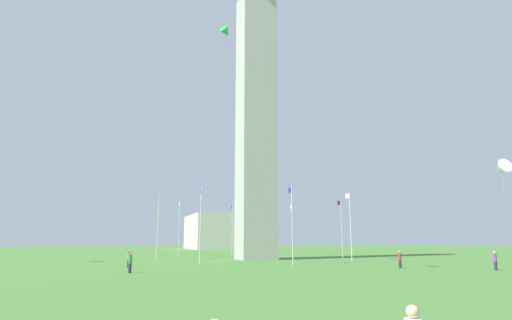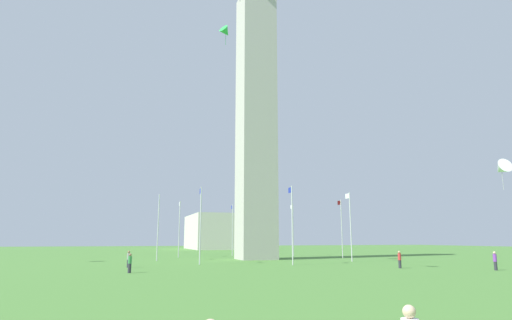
% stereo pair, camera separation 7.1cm
% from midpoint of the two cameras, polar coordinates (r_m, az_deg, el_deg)
% --- Properties ---
extents(ground_plane, '(260.00, 260.00, 0.00)m').
position_cam_midpoint_polar(ground_plane, '(62.70, -0.03, -13.33)').
color(ground_plane, '#477A33').
extents(obelisk_monument, '(5.23, 5.23, 47.57)m').
position_cam_midpoint_polar(obelisk_monument, '(66.03, -0.03, 7.76)').
color(obelisk_monument, '#B7B2A8').
rests_on(obelisk_monument, ground).
extents(flagpole_n, '(1.12, 0.14, 9.07)m').
position_cam_midpoint_polar(flagpole_n, '(76.31, -3.25, -9.14)').
color(flagpole_n, silver).
rests_on(flagpole_n, ground).
extents(flagpole_ne, '(1.12, 0.14, 9.07)m').
position_cam_midpoint_polar(flagpole_ne, '(70.39, -10.40, -8.85)').
color(flagpole_ne, silver).
rests_on(flagpole_ne, ground).
extents(flagpole_e, '(1.12, 0.14, 9.07)m').
position_cam_midpoint_polar(flagpole_e, '(60.05, -13.16, -8.46)').
color(flagpole_e, silver).
rests_on(flagpole_e, ground).
extents(flagpole_se, '(1.12, 0.14, 9.07)m').
position_cam_midpoint_polar(flagpole_se, '(50.65, -7.57, -8.28)').
color(flagpole_se, silver).
rests_on(flagpole_se, ground).
extents(flagpole_s, '(1.12, 0.14, 9.07)m').
position_cam_midpoint_polar(flagpole_s, '(49.43, 4.88, -8.28)').
color(flagpole_s, silver).
rests_on(flagpole_s, ground).
extents(flagpole_sw, '(1.12, 0.14, 9.07)m').
position_cam_midpoint_polar(flagpole_sw, '(57.54, 12.64, -8.40)').
color(flagpole_sw, silver).
rests_on(flagpole_sw, ground).
extents(flagpole_w, '(1.12, 0.14, 9.07)m').
position_cam_midpoint_polar(flagpole_w, '(68.26, 11.48, -8.76)').
color(flagpole_w, silver).
rests_on(flagpole_w, ground).
extents(flagpole_nw, '(1.12, 0.14, 9.07)m').
position_cam_midpoint_polar(flagpole_nw, '(75.50, 5.00, -9.10)').
color(flagpole_nw, silver).
rests_on(flagpole_nw, ground).
extents(person_green_shirt, '(0.32, 0.32, 1.67)m').
position_cam_midpoint_polar(person_green_shirt, '(39.30, -16.76, -13.26)').
color(person_green_shirt, '#2D2D38').
rests_on(person_green_shirt, ground).
extents(person_red_shirt, '(0.32, 0.32, 1.72)m').
position_cam_midpoint_polar(person_red_shirt, '(46.13, 18.87, -12.66)').
color(person_red_shirt, '#2D2D38').
rests_on(person_red_shirt, ground).
extents(person_gray_shirt, '(0.32, 0.32, 1.71)m').
position_cam_midpoint_polar(person_gray_shirt, '(46.66, -16.93, -12.75)').
color(person_gray_shirt, '#2D2D38').
rests_on(person_gray_shirt, ground).
extents(person_purple_shirt, '(0.32, 0.32, 1.75)m').
position_cam_midpoint_polar(person_purple_shirt, '(46.74, 29.65, -11.80)').
color(person_purple_shirt, '#2D2D38').
rests_on(person_purple_shirt, ground).
extents(kite_white_delta, '(2.11, 1.86, 3.09)m').
position_cam_midpoint_polar(kite_white_delta, '(48.95, 30.30, -1.03)').
color(kite_white_delta, white).
extents(kite_green_delta, '(2.05, 2.17, 2.73)m').
position_cam_midpoint_polar(kite_green_delta, '(58.22, -4.14, 16.93)').
color(kite_green_delta, green).
extents(distant_building, '(26.95, 12.40, 10.08)m').
position_cam_midpoint_polar(distant_building, '(129.29, -6.17, -9.67)').
color(distant_building, beige).
rests_on(distant_building, ground).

